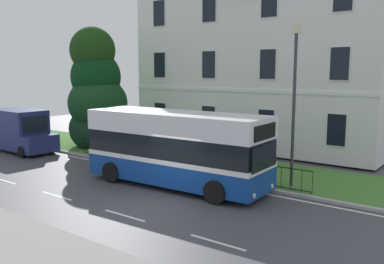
{
  "coord_description": "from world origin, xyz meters",
  "views": [
    {
      "loc": [
        10.71,
        -12.07,
        5.22
      ],
      "look_at": [
        -1.37,
        4.1,
        2.22
      ],
      "focal_mm": 39.66,
      "sensor_mm": 36.0,
      "label": 1
    }
  ],
  "objects_px": {
    "evergreen_tree": "(97,97)",
    "white_panel_van": "(21,130)",
    "street_lamp_post": "(294,96)",
    "litter_bin": "(212,162)",
    "georgian_townhouse": "(270,49)",
    "single_decker_bus": "(176,148)"
  },
  "relations": [
    {
      "from": "georgian_townhouse",
      "to": "evergreen_tree",
      "type": "relative_size",
      "value": 2.02
    },
    {
      "from": "evergreen_tree",
      "to": "single_decker_bus",
      "type": "distance_m",
      "value": 10.98
    },
    {
      "from": "evergreen_tree",
      "to": "litter_bin",
      "type": "relative_size",
      "value": 7.6
    },
    {
      "from": "georgian_townhouse",
      "to": "litter_bin",
      "type": "xyz_separation_m",
      "value": [
        1.82,
        -9.7,
        -5.89
      ]
    },
    {
      "from": "single_decker_bus",
      "to": "litter_bin",
      "type": "bearing_deg",
      "value": 83.94
    },
    {
      "from": "evergreen_tree",
      "to": "litter_bin",
      "type": "bearing_deg",
      "value": -8.51
    },
    {
      "from": "evergreen_tree",
      "to": "street_lamp_post",
      "type": "relative_size",
      "value": 1.19
    },
    {
      "from": "street_lamp_post",
      "to": "evergreen_tree",
      "type": "bearing_deg",
      "value": 174.39
    },
    {
      "from": "street_lamp_post",
      "to": "litter_bin",
      "type": "height_order",
      "value": "street_lamp_post"
    },
    {
      "from": "georgian_townhouse",
      "to": "single_decker_bus",
      "type": "distance_m",
      "value": 13.33
    },
    {
      "from": "evergreen_tree",
      "to": "street_lamp_post",
      "type": "xyz_separation_m",
      "value": [
        14.34,
        -1.41,
        0.7
      ]
    },
    {
      "from": "evergreen_tree",
      "to": "white_panel_van",
      "type": "relative_size",
      "value": 1.68
    },
    {
      "from": "white_panel_van",
      "to": "street_lamp_post",
      "type": "relative_size",
      "value": 0.71
    },
    {
      "from": "street_lamp_post",
      "to": "georgian_townhouse",
      "type": "bearing_deg",
      "value": 121.8
    },
    {
      "from": "white_panel_van",
      "to": "litter_bin",
      "type": "bearing_deg",
      "value": 11.59
    },
    {
      "from": "georgian_townhouse",
      "to": "white_panel_van",
      "type": "height_order",
      "value": "georgian_townhouse"
    },
    {
      "from": "evergreen_tree",
      "to": "single_decker_bus",
      "type": "xyz_separation_m",
      "value": [
        10.03,
        -4.15,
        -1.64
      ]
    },
    {
      "from": "white_panel_van",
      "to": "georgian_townhouse",
      "type": "bearing_deg",
      "value": 48.35
    },
    {
      "from": "georgian_townhouse",
      "to": "single_decker_bus",
      "type": "height_order",
      "value": "georgian_townhouse"
    },
    {
      "from": "georgian_townhouse",
      "to": "street_lamp_post",
      "type": "relative_size",
      "value": 2.42
    },
    {
      "from": "litter_bin",
      "to": "evergreen_tree",
      "type": "bearing_deg",
      "value": 171.49
    },
    {
      "from": "evergreen_tree",
      "to": "street_lamp_post",
      "type": "distance_m",
      "value": 14.42
    }
  ]
}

